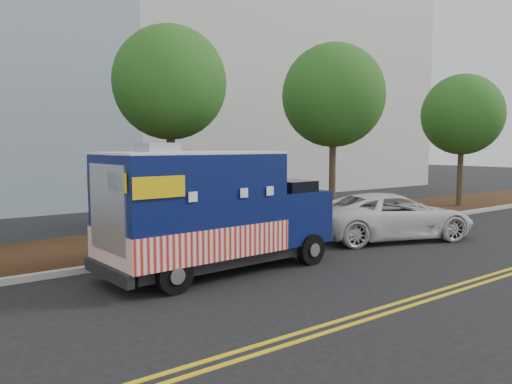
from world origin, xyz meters
TOP-DOWN VIEW (x-y plane):
  - ground at (0.00, 0.00)m, footprint 120.00×120.00m
  - curb at (0.00, 1.40)m, footprint 120.00×0.18m
  - mulch_strip at (0.00, 3.50)m, footprint 120.00×4.00m
  - centerline_near at (0.00, -4.45)m, footprint 120.00×0.10m
  - centerline_far at (0.00, -4.70)m, footprint 120.00×0.10m
  - tree_b at (-0.92, 3.50)m, footprint 3.42×3.42m
  - tree_c at (6.04, 3.50)m, footprint 3.96×3.96m
  - tree_d at (13.75, 2.73)m, footprint 3.73×3.73m
  - sign_post at (-2.75, 1.94)m, footprint 0.06×0.06m
  - food_truck at (-1.92, -0.34)m, footprint 5.85×2.43m
  - white_car at (4.94, -0.18)m, footprint 5.77×4.08m

SIDE VIEW (x-z plane):
  - ground at x=0.00m, z-range 0.00..0.00m
  - centerline_near at x=0.00m, z-range 0.00..0.01m
  - centerline_far at x=0.00m, z-range 0.00..0.01m
  - curb at x=0.00m, z-range 0.00..0.15m
  - mulch_strip at x=0.00m, z-range 0.00..0.15m
  - white_car at x=4.94m, z-range 0.00..1.46m
  - sign_post at x=-2.75m, z-range 0.00..2.40m
  - food_truck at x=-1.92m, z-range -0.14..2.89m
  - tree_d at x=13.75m, z-range 1.26..7.52m
  - tree_b at x=-0.92m, z-range 1.55..8.11m
  - tree_c at x=6.04m, z-range 1.44..8.31m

